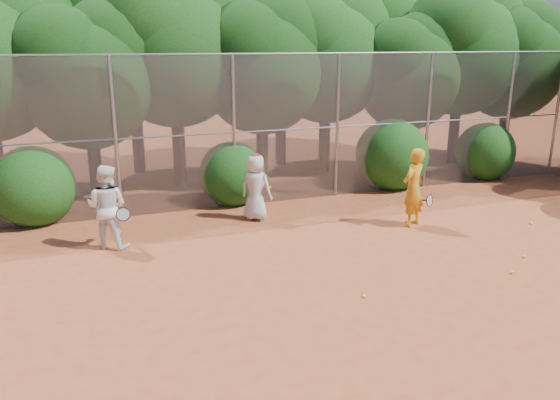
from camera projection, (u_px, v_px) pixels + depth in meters
name	position (u px, v px, depth m)	size (l,w,h in m)	color
ground	(380.00, 290.00, 9.79)	(80.00, 80.00, 0.00)	#9D4523
fence_back	(266.00, 129.00, 14.59)	(20.05, 0.09, 4.03)	gray
tree_2	(88.00, 70.00, 14.39)	(3.99, 3.47, 5.47)	black
tree_3	(175.00, 38.00, 15.91)	(4.89, 4.26, 6.70)	black
tree_4	(263.00, 60.00, 16.36)	(4.19, 3.64, 5.73)	black
tree_5	(328.00, 50.00, 17.84)	(4.51, 3.92, 6.17)	black
tree_6	(409.00, 68.00, 17.91)	(3.86, 3.36, 5.29)	black
tree_7	(462.00, 42.00, 19.07)	(4.77, 4.14, 6.53)	black
tree_8	(513.00, 56.00, 19.58)	(4.25, 3.70, 5.82)	black
tree_10	(132.00, 31.00, 17.50)	(5.15, 4.48, 7.06)	black
tree_11	(282.00, 46.00, 18.92)	(4.64, 4.03, 6.35)	black
tree_12	(387.00, 36.00, 20.86)	(5.02, 4.37, 6.88)	black
bush_0	(33.00, 183.00, 13.21)	(2.00, 2.00, 2.00)	#124110
bush_1	(232.00, 171.00, 14.89)	(1.80, 1.80, 1.80)	#124110
bush_2	(392.00, 152.00, 16.49)	(2.20, 2.20, 2.20)	#124110
bush_3	(485.00, 149.00, 17.69)	(1.90, 1.90, 1.90)	#124110
player_yellow	(413.00, 188.00, 12.98)	(0.91, 0.73, 1.90)	orange
player_teen	(256.00, 187.00, 13.48)	(0.95, 0.93, 1.68)	silver
player_white	(107.00, 207.00, 11.60)	(1.11, 1.03, 1.82)	white
ball_0	(524.00, 257.00, 11.22)	(0.07, 0.07, 0.07)	#D2E82A
ball_1	(406.00, 221.00, 13.42)	(0.07, 0.07, 0.07)	#D2E82A
ball_2	(512.00, 272.00, 10.45)	(0.07, 0.07, 0.07)	#D2E82A
ball_3	(531.00, 223.00, 13.29)	(0.07, 0.07, 0.07)	#D2E82A
ball_4	(364.00, 296.00, 9.47)	(0.07, 0.07, 0.07)	#D2E82A
ball_5	(389.00, 204.00, 14.90)	(0.07, 0.07, 0.07)	#D2E82A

